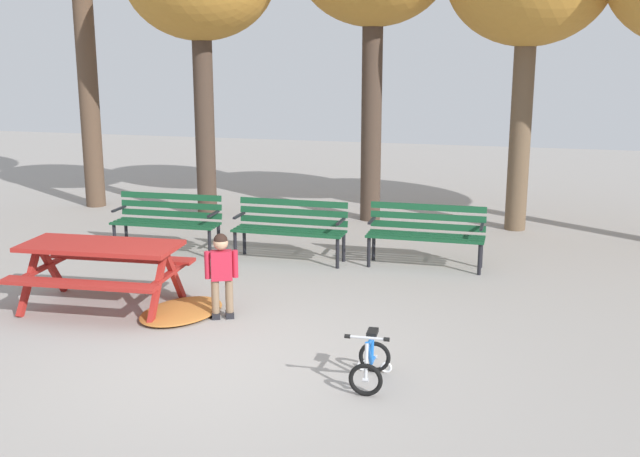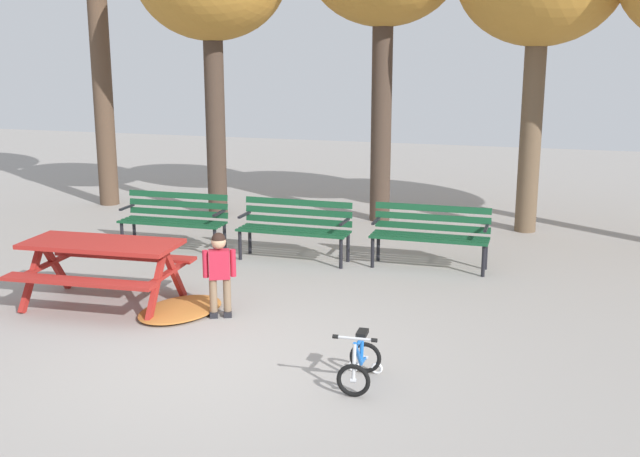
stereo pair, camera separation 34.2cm
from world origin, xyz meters
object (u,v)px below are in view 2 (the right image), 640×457
at_px(picnic_table, 102,256).
at_px(park_bench_far_left, 175,216).
at_px(park_bench_right, 430,231).
at_px(park_bench_left, 295,225).
at_px(kids_bicycle, 360,363).
at_px(child_standing, 219,268).

bearing_deg(picnic_table, park_bench_far_left, 99.26).
bearing_deg(park_bench_right, park_bench_left, -174.67).
relative_size(park_bench_far_left, kids_bicycle, 2.81).
xyz_separation_m(child_standing, kids_bicycle, (1.94, -1.28, -0.36)).
height_order(park_bench_right, child_standing, child_standing).
height_order(park_bench_far_left, park_bench_left, same).
distance_m(park_bench_far_left, park_bench_right, 3.81).
height_order(child_standing, kids_bicycle, child_standing).
height_order(park_bench_far_left, kids_bicycle, park_bench_far_left).
xyz_separation_m(park_bench_far_left, park_bench_right, (3.80, 0.18, 0.00)).
distance_m(picnic_table, park_bench_far_left, 2.59).
xyz_separation_m(picnic_table, child_standing, (1.47, 0.04, -0.03)).
distance_m(park_bench_left, kids_bicycle, 4.27).
bearing_deg(park_bench_right, park_bench_far_left, -177.22).
distance_m(park_bench_left, child_standing, 2.52).
bearing_deg(kids_bicycle, picnic_table, 160.07).
xyz_separation_m(picnic_table, park_bench_far_left, (-0.42, 2.55, -0.08)).
xyz_separation_m(park_bench_right, child_standing, (-1.92, -2.70, 0.05)).
height_order(park_bench_left, child_standing, child_standing).
bearing_deg(picnic_table, child_standing, 1.53).
distance_m(park_bench_right, kids_bicycle, 3.99).
xyz_separation_m(park_bench_left, kids_bicycle, (1.93, -3.80, -0.31)).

